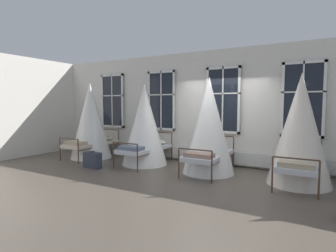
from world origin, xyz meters
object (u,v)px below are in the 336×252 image
object	(u,v)px
cot_second	(145,126)
suitcase_dark	(92,160)
cot_third	(209,127)
cot_fourth	(300,131)
cot_first	(91,121)

from	to	relation	value
cot_second	suitcase_dark	size ratio (longest dim) A/B	4.09
cot_third	suitcase_dark	bearing A→B (deg)	109.03
cot_fourth	suitcase_dark	bearing A→B (deg)	102.34
cot_third	suitcase_dark	distance (m)	3.33
cot_first	cot_second	world-z (taller)	cot_first
cot_first	suitcase_dark	world-z (taller)	cot_first
cot_second	cot_third	world-z (taller)	cot_third
cot_fourth	suitcase_dark	world-z (taller)	cot_fourth
cot_fourth	cot_third	bearing A→B (deg)	90.31
cot_second	cot_fourth	world-z (taller)	cot_fourth
cot_third	suitcase_dark	world-z (taller)	cot_third
cot_first	suitcase_dark	bearing A→B (deg)	-132.48
cot_second	cot_fourth	xyz separation A→B (m)	(4.11, -0.03, 0.05)
cot_third	cot_fourth	distance (m)	2.10
cot_fourth	cot_first	bearing A→B (deg)	90.53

